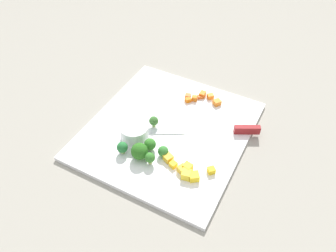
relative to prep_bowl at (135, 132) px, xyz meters
name	(u,v)px	position (x,y,z in m)	size (l,w,h in m)	color
ground_plane	(168,132)	(0.07, -0.06, -0.03)	(4.00, 4.00, 0.00)	gray
cutting_board	(168,130)	(0.07, -0.06, -0.03)	(0.43, 0.40, 0.01)	white
prep_bowl	(135,132)	(0.00, 0.00, 0.00)	(0.07, 0.07, 0.04)	white
chef_knife	(220,130)	(0.12, -0.19, -0.01)	(0.17, 0.30, 0.02)	silver
carrot_dice_0	(210,96)	(0.23, -0.11, -0.01)	(0.02, 0.01, 0.01)	orange
carrot_dice_1	(203,94)	(0.23, -0.09, -0.01)	(0.02, 0.02, 0.01)	orange
carrot_dice_2	(195,98)	(0.20, -0.07, -0.01)	(0.02, 0.01, 0.01)	orange
carrot_dice_3	(217,102)	(0.21, -0.14, -0.01)	(0.02, 0.02, 0.01)	orange
carrot_dice_4	(188,96)	(0.20, -0.05, -0.01)	(0.01, 0.02, 0.01)	orange
carrot_dice_5	(200,97)	(0.22, -0.08, -0.01)	(0.01, 0.01, 0.01)	orange
carrot_dice_6	(187,100)	(0.19, -0.06, -0.01)	(0.02, 0.01, 0.01)	orange
pepper_dice_0	(186,174)	(-0.05, -0.17, -0.01)	(0.02, 0.02, 0.02)	yellow
pepper_dice_1	(168,158)	(-0.03, -0.11, -0.01)	(0.02, 0.02, 0.02)	yellow
pepper_dice_2	(188,168)	(-0.03, -0.16, -0.01)	(0.02, 0.02, 0.02)	yellow
pepper_dice_3	(211,170)	(-0.01, -0.22, -0.01)	(0.01, 0.02, 0.02)	yellow
pepper_dice_4	(182,169)	(-0.04, -0.15, -0.01)	(0.02, 0.02, 0.02)	yellow
pepper_dice_5	(194,177)	(-0.05, -0.19, -0.01)	(0.02, 0.02, 0.02)	yellow
pepper_dice_6	(173,165)	(-0.04, -0.13, -0.01)	(0.02, 0.01, 0.01)	yellow
broccoli_floret_0	(150,144)	(-0.02, -0.06, 0.00)	(0.03, 0.03, 0.03)	#8BB568
broccoli_floret_1	(122,147)	(-0.06, 0.00, 0.00)	(0.03, 0.03, 0.03)	#95B666
broccoli_floret_2	(139,151)	(-0.05, -0.05, 0.00)	(0.04, 0.04, 0.04)	#86C054
broccoli_floret_3	(150,158)	(-0.06, -0.08, 0.00)	(0.02, 0.02, 0.03)	#97AC5D
broccoli_floret_4	(163,151)	(-0.02, -0.09, 0.00)	(0.03, 0.03, 0.03)	#8EB458
broccoli_floret_5	(154,121)	(0.06, -0.02, 0.00)	(0.02, 0.02, 0.03)	#91AF60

